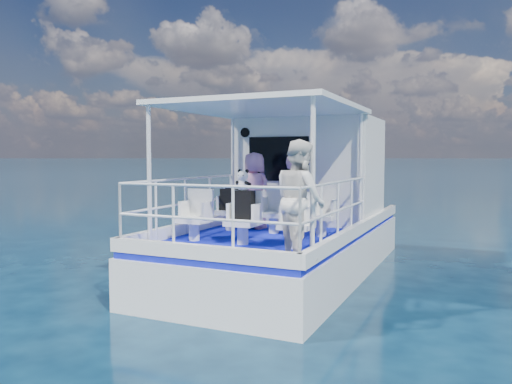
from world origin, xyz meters
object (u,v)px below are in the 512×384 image
at_px(passenger_stbd_aft, 300,200).
at_px(panda, 243,180).
at_px(passenger_port_fwd, 254,191).
at_px(backpack_center, 244,206).

distance_m(passenger_stbd_aft, panda, 1.39).
height_order(passenger_port_fwd, passenger_stbd_aft, passenger_stbd_aft).
relative_size(passenger_port_fwd, panda, 4.41).
xyz_separation_m(passenger_port_fwd, passenger_stbd_aft, (1.78, -2.40, 0.07)).
bearing_deg(passenger_stbd_aft, backpack_center, 15.57).
height_order(passenger_stbd_aft, backpack_center, passenger_stbd_aft).
height_order(passenger_stbd_aft, panda, passenger_stbd_aft).
relative_size(backpack_center, panda, 1.42).
distance_m(passenger_port_fwd, passenger_stbd_aft, 2.98).
distance_m(passenger_stbd_aft, backpack_center, 1.39).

